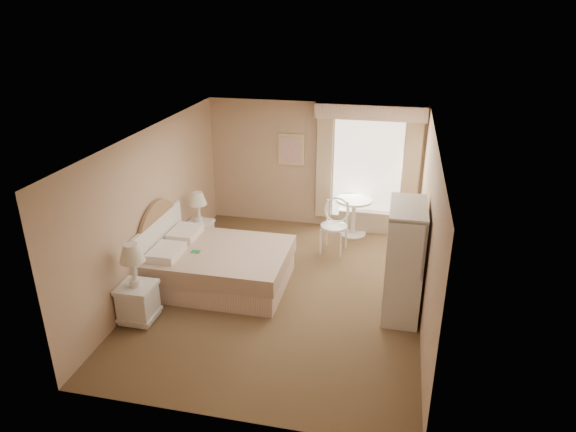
% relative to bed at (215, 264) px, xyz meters
% --- Properties ---
extents(room, '(4.21, 5.51, 2.51)m').
position_rel_bed_xyz_m(room, '(1.12, -0.01, 0.90)').
color(room, brown).
rests_on(room, ground).
extents(window, '(2.05, 0.22, 2.51)m').
position_rel_bed_xyz_m(window, '(2.17, 2.65, 0.99)').
color(window, white).
rests_on(window, room).
extents(framed_art, '(0.52, 0.04, 0.62)m').
position_rel_bed_xyz_m(framed_art, '(0.67, 2.71, 1.20)').
color(framed_art, '#D9BF85').
rests_on(framed_art, room).
extents(bed, '(2.12, 1.64, 1.45)m').
position_rel_bed_xyz_m(bed, '(0.00, 0.00, 0.00)').
color(bed, tan).
rests_on(bed, room).
extents(nightstand_near, '(0.49, 0.49, 1.20)m').
position_rel_bed_xyz_m(nightstand_near, '(-0.72, -1.21, 0.10)').
color(nightstand_near, white).
rests_on(nightstand_near, room).
extents(nightstand_far, '(0.45, 0.45, 1.08)m').
position_rel_bed_xyz_m(nightstand_far, '(-0.72, 1.18, 0.06)').
color(nightstand_far, white).
rests_on(nightstand_far, room).
extents(round_table, '(0.70, 0.70, 0.74)m').
position_rel_bed_xyz_m(round_table, '(1.98, 2.39, 0.14)').
color(round_table, white).
rests_on(round_table, room).
extents(cafe_chair, '(0.55, 0.55, 1.00)m').
position_rel_bed_xyz_m(cafe_chair, '(1.72, 1.62, 0.23)').
color(cafe_chair, white).
rests_on(cafe_chair, room).
extents(armoire, '(0.51, 1.01, 1.68)m').
position_rel_bed_xyz_m(armoire, '(2.93, -0.17, 0.35)').
color(armoire, white).
rests_on(armoire, room).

